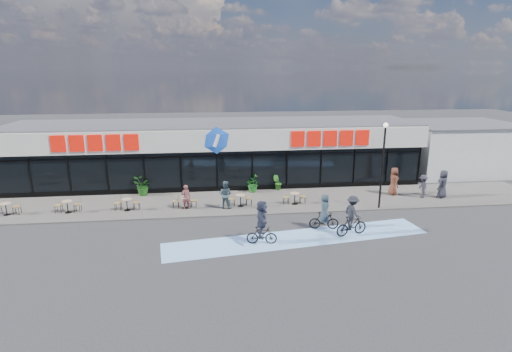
{
  "coord_description": "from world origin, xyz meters",
  "views": [
    {
      "loc": [
        -0.36,
        -20.37,
        8.61
      ],
      "look_at": [
        2.35,
        3.5,
        2.07
      ],
      "focal_mm": 28.0,
      "sensor_mm": 36.0,
      "label": 1
    }
  ],
  "objects_px": {
    "potted_plant_right": "(277,183)",
    "patron_right": "(225,195)",
    "pedestrian_c": "(443,184)",
    "bistro_set_0": "(7,207)",
    "cyclist_a": "(352,218)",
    "lamp_post": "(383,159)",
    "pedestrian_b": "(394,181)",
    "cyclist_b": "(324,215)",
    "patron_left": "(186,197)",
    "pedestrian_a": "(423,186)",
    "potted_plant_left": "(142,186)",
    "potted_plant_mid": "(252,184)"
  },
  "relations": [
    {
      "from": "potted_plant_right",
      "to": "cyclist_a",
      "type": "relative_size",
      "value": 0.5
    },
    {
      "from": "potted_plant_left",
      "to": "potted_plant_right",
      "type": "xyz_separation_m",
      "value": [
        9.45,
        0.21,
        -0.09
      ]
    },
    {
      "from": "lamp_post",
      "to": "pedestrian_b",
      "type": "relative_size",
      "value": 2.77
    },
    {
      "from": "potted_plant_left",
      "to": "cyclist_b",
      "type": "xyz_separation_m",
      "value": [
        10.85,
        -6.97,
        0.09
      ]
    },
    {
      "from": "potted_plant_right",
      "to": "patron_right",
      "type": "distance_m",
      "value": 5.17
    },
    {
      "from": "bistro_set_0",
      "to": "pedestrian_c",
      "type": "bearing_deg",
      "value": 0.23
    },
    {
      "from": "potted_plant_right",
      "to": "pedestrian_c",
      "type": "distance_m",
      "value": 11.19
    },
    {
      "from": "lamp_post",
      "to": "pedestrian_a",
      "type": "xyz_separation_m",
      "value": [
        3.69,
        1.6,
        -2.37
      ]
    },
    {
      "from": "pedestrian_c",
      "to": "potted_plant_right",
      "type": "bearing_deg",
      "value": -48.61
    },
    {
      "from": "cyclist_b",
      "to": "lamp_post",
      "type": "bearing_deg",
      "value": 32.28
    },
    {
      "from": "patron_left",
      "to": "cyclist_a",
      "type": "bearing_deg",
      "value": 133.72
    },
    {
      "from": "lamp_post",
      "to": "potted_plant_right",
      "type": "xyz_separation_m",
      "value": [
        -5.74,
        4.44,
        -2.61
      ]
    },
    {
      "from": "potted_plant_right",
      "to": "pedestrian_b",
      "type": "distance_m",
      "value": 8.04
    },
    {
      "from": "pedestrian_a",
      "to": "bistro_set_0",
      "type": "bearing_deg",
      "value": -77.85
    },
    {
      "from": "potted_plant_left",
      "to": "cyclist_b",
      "type": "bearing_deg",
      "value": -32.72
    },
    {
      "from": "pedestrian_a",
      "to": "cyclist_b",
      "type": "height_order",
      "value": "cyclist_b"
    },
    {
      "from": "lamp_post",
      "to": "pedestrian_c",
      "type": "distance_m",
      "value": 5.7
    },
    {
      "from": "bistro_set_0",
      "to": "patron_left",
      "type": "bearing_deg",
      "value": -1.25
    },
    {
      "from": "pedestrian_c",
      "to": "cyclist_b",
      "type": "xyz_separation_m",
      "value": [
        -9.38,
        -4.21,
        -0.23
      ]
    },
    {
      "from": "lamp_post",
      "to": "patron_left",
      "type": "relative_size",
      "value": 3.43
    },
    {
      "from": "potted_plant_right",
      "to": "patron_left",
      "type": "xyz_separation_m",
      "value": [
        -6.28,
        -3.32,
        0.23
      ]
    },
    {
      "from": "patron_right",
      "to": "cyclist_b",
      "type": "distance_m",
      "value": 6.46
    },
    {
      "from": "pedestrian_c",
      "to": "cyclist_b",
      "type": "bearing_deg",
      "value": -9.02
    },
    {
      "from": "lamp_post",
      "to": "potted_plant_mid",
      "type": "bearing_deg",
      "value": 151.05
    },
    {
      "from": "lamp_post",
      "to": "patron_right",
      "type": "xyz_separation_m",
      "value": [
        -9.6,
        1.01,
        -2.28
      ]
    },
    {
      "from": "bistro_set_0",
      "to": "potted_plant_right",
      "type": "xyz_separation_m",
      "value": [
        16.89,
        3.09,
        0.09
      ]
    },
    {
      "from": "lamp_post",
      "to": "pedestrian_c",
      "type": "xyz_separation_m",
      "value": [
        5.04,
        1.47,
        -2.2
      ]
    },
    {
      "from": "bistro_set_0",
      "to": "cyclist_a",
      "type": "distance_m",
      "value": 20.17
    },
    {
      "from": "potted_plant_mid",
      "to": "patron_right",
      "type": "height_order",
      "value": "patron_right"
    },
    {
      "from": "potted_plant_right",
      "to": "pedestrian_c",
      "type": "bearing_deg",
      "value": -15.41
    },
    {
      "from": "lamp_post",
      "to": "cyclist_a",
      "type": "xyz_separation_m",
      "value": [
        -3.12,
        -3.73,
        -2.28
      ]
    },
    {
      "from": "cyclist_b",
      "to": "patron_left",
      "type": "bearing_deg",
      "value": 153.32
    },
    {
      "from": "potted_plant_mid",
      "to": "lamp_post",
      "type": "bearing_deg",
      "value": -28.95
    },
    {
      "from": "potted_plant_left",
      "to": "cyclist_b",
      "type": "height_order",
      "value": "cyclist_b"
    },
    {
      "from": "lamp_post",
      "to": "pedestrian_b",
      "type": "height_order",
      "value": "lamp_post"
    },
    {
      "from": "bistro_set_0",
      "to": "patron_left",
      "type": "distance_m",
      "value": 10.61
    },
    {
      "from": "patron_right",
      "to": "cyclist_b",
      "type": "height_order",
      "value": "cyclist_b"
    },
    {
      "from": "lamp_post",
      "to": "patron_right",
      "type": "relative_size",
      "value": 3.03
    },
    {
      "from": "bistro_set_0",
      "to": "patron_right",
      "type": "bearing_deg",
      "value": -1.52
    },
    {
      "from": "patron_left",
      "to": "cyclist_a",
      "type": "xyz_separation_m",
      "value": [
        8.9,
        -4.86,
        0.1
      ]
    },
    {
      "from": "cyclist_a",
      "to": "cyclist_b",
      "type": "height_order",
      "value": "cyclist_a"
    },
    {
      "from": "potted_plant_left",
      "to": "cyclist_a",
      "type": "relative_size",
      "value": 0.58
    },
    {
      "from": "bistro_set_0",
      "to": "potted_plant_mid",
      "type": "relative_size",
      "value": 1.34
    },
    {
      "from": "potted_plant_left",
      "to": "pedestrian_b",
      "type": "height_order",
      "value": "pedestrian_b"
    },
    {
      "from": "patron_right",
      "to": "cyclist_b",
      "type": "bearing_deg",
      "value": 167.8
    },
    {
      "from": "potted_plant_mid",
      "to": "pedestrian_b",
      "type": "relative_size",
      "value": 0.6
    },
    {
      "from": "pedestrian_a",
      "to": "pedestrian_b",
      "type": "bearing_deg",
      "value": -106.66
    },
    {
      "from": "lamp_post",
      "to": "pedestrian_a",
      "type": "height_order",
      "value": "lamp_post"
    },
    {
      "from": "potted_plant_right",
      "to": "cyclist_b",
      "type": "bearing_deg",
      "value": -78.92
    },
    {
      "from": "pedestrian_b",
      "to": "cyclist_a",
      "type": "bearing_deg",
      "value": 140.51
    }
  ]
}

